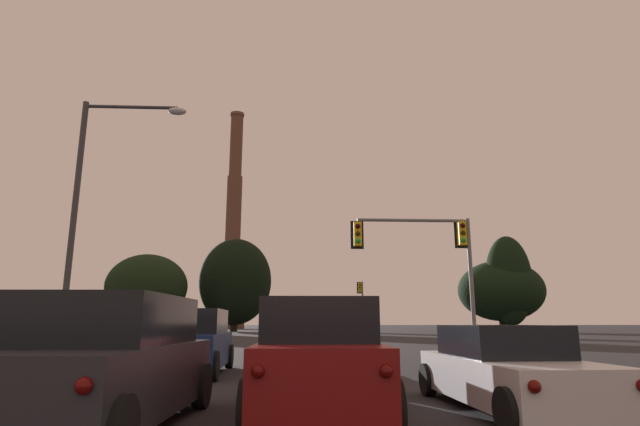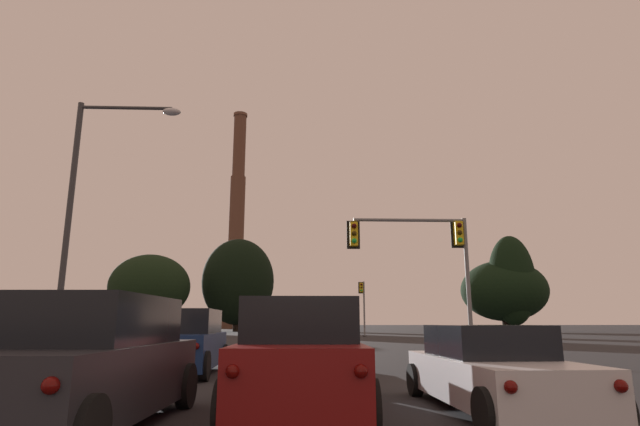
{
  "view_description": "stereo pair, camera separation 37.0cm",
  "coord_description": "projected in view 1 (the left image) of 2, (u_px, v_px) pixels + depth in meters",
  "views": [
    {
      "loc": [
        -0.25,
        -0.68,
        1.47
      ],
      "look_at": [
        1.64,
        37.94,
        9.98
      ],
      "focal_mm": 28.0,
      "sensor_mm": 36.0,
      "label": 1
    },
    {
      "loc": [
        0.12,
        -0.7,
        1.47
      ],
      "look_at": [
        1.64,
        37.94,
        9.98
      ],
      "focal_mm": 28.0,
      "sensor_mm": 36.0,
      "label": 2
    }
  ],
  "objects": [
    {
      "name": "traffic_light_far_right",
      "position": [
        361.0,
        300.0,
        54.43
      ],
      "size": [
        0.78,
        0.5,
        5.88
      ],
      "color": "slate",
      "rests_on": "ground_plane"
    },
    {
      "name": "treeline_left_mid",
      "position": [
        147.0,
        287.0,
        75.44
      ],
      "size": [
        12.11,
        10.9,
        11.68
      ],
      "color": "black",
      "rests_on": "ground_plane"
    },
    {
      "name": "suv_center_lane_second",
      "position": [
        317.0,
        357.0,
        8.45
      ],
      "size": [
        2.19,
        4.94,
        1.86
      ],
      "rotation": [
        0.0,
        0.0,
        -0.02
      ],
      "color": "maroon",
      "rests_on": "ground_plane"
    },
    {
      "name": "suv_left_lane_second",
      "position": [
        107.0,
        364.0,
        7.05
      ],
      "size": [
        2.28,
        4.97,
        1.86
      ],
      "rotation": [
        0.0,
        0.0,
        -0.04
      ],
      "color": "#232328",
      "rests_on": "ground_plane"
    },
    {
      "name": "traffic_light_overhead_right",
      "position": [
        430.0,
        250.0,
        21.71
      ],
      "size": [
        5.4,
        0.5,
        5.97
      ],
      "color": "slate",
      "rests_on": "ground_plane"
    },
    {
      "name": "sedan_center_lane_front",
      "position": [
        306.0,
        349.0,
        15.36
      ],
      "size": [
        2.19,
        4.78,
        1.43
      ],
      "rotation": [
        0.0,
        0.0,
        0.05
      ],
      "color": "maroon",
      "rests_on": "ground_plane"
    },
    {
      "name": "street_lamp",
      "position": [
        93.0,
        199.0,
        16.87
      ],
      "size": [
        3.62,
        0.36,
        9.08
      ],
      "color": "#38383A",
      "rests_on": "ground_plane"
    },
    {
      "name": "sedan_right_lane_second",
      "position": [
        507.0,
        370.0,
        8.64
      ],
      "size": [
        2.09,
        4.74,
        1.43
      ],
      "rotation": [
        0.0,
        0.0,
        0.03
      ],
      "color": "silver",
      "rests_on": "ground_plane"
    },
    {
      "name": "suv_left_lane_front",
      "position": [
        191.0,
        342.0,
        14.73
      ],
      "size": [
        2.22,
        4.95,
        1.86
      ],
      "rotation": [
        0.0,
        0.0,
        0.03
      ],
      "color": "navy",
      "rests_on": "ground_plane"
    },
    {
      "name": "smokestack",
      "position": [
        233.0,
        240.0,
        122.42
      ],
      "size": [
        7.08,
        7.08,
        54.56
      ],
      "color": "#523427",
      "rests_on": "ground_plane"
    },
    {
      "name": "treeline_center_right",
      "position": [
        509.0,
        280.0,
        77.3
      ],
      "size": [
        7.01,
        6.31,
        14.78
      ],
      "color": "black",
      "rests_on": "ground_plane"
    },
    {
      "name": "treeline_far_right",
      "position": [
        501.0,
        291.0,
        79.0
      ],
      "size": [
        13.48,
        12.13,
        11.15
      ],
      "color": "black",
      "rests_on": "ground_plane"
    },
    {
      "name": "treeline_right_mid",
      "position": [
        235.0,
        281.0,
        82.95
      ],
      "size": [
        11.91,
        10.72,
        15.28
      ],
      "color": "black",
      "rests_on": "ground_plane"
    }
  ]
}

